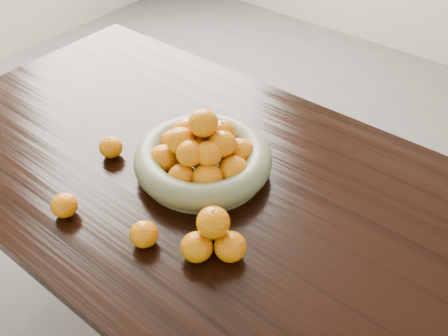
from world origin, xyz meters
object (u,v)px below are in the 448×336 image
Objects in this scene: dining_table at (227,209)px; orange_pyramid at (213,235)px; loose_orange_0 at (111,147)px; fruit_bowl at (203,156)px.

orange_pyramid is at bearing -59.58° from dining_table.
fruit_bowl is at bearing 24.57° from loose_orange_0.
loose_orange_0 is (-0.45, 0.09, -0.02)m from orange_pyramid.
fruit_bowl is at bearing 135.20° from orange_pyramid.
dining_table is at bearing -4.77° from fruit_bowl.
dining_table is at bearing 120.42° from orange_pyramid.
dining_table is 0.17m from fruit_bowl.
dining_table is 29.74× the size of loose_orange_0.
fruit_bowl reaches higher than dining_table.
dining_table is at bearing 17.53° from loose_orange_0.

